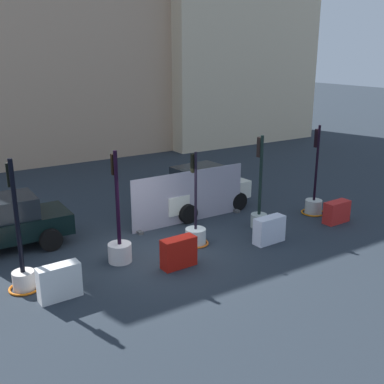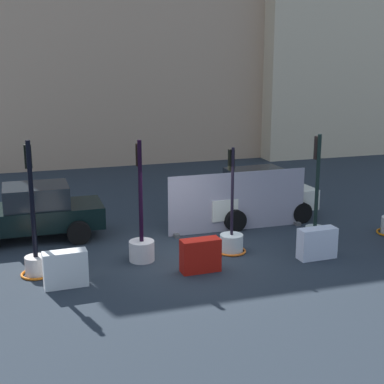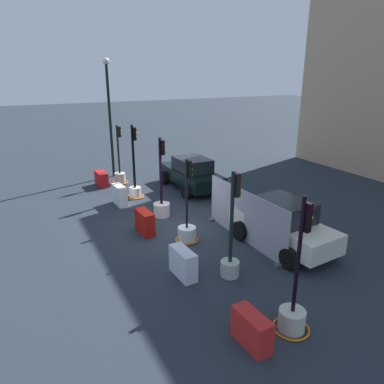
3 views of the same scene
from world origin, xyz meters
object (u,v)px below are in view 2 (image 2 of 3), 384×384
traffic_light_4 (315,218)px  construction_barrier_1 (65,269)px  car_white_van (257,195)px  traffic_light_2 (142,241)px  traffic_light_1 (35,250)px  construction_barrier_3 (317,243)px  traffic_light_3 (231,237)px  car_black_sedan (32,213)px  construction_barrier_2 (200,255)px

traffic_light_4 → construction_barrier_1: traffic_light_4 is taller
car_white_van → traffic_light_2: bearing=-150.0°
traffic_light_1 → car_white_van: traffic_light_1 is taller
construction_barrier_1 → construction_barrier_3: bearing=-0.8°
traffic_light_4 → construction_barrier_1: bearing=-171.0°
traffic_light_2 → traffic_light_3: size_ratio=1.10×
traffic_light_3 → car_black_sedan: 6.10m
traffic_light_1 → traffic_light_3: traffic_light_1 is taller
traffic_light_1 → traffic_light_4: 8.11m
construction_barrier_2 → car_white_van: car_white_van is taller
traffic_light_4 → construction_barrier_3: traffic_light_4 is taller
traffic_light_1 → traffic_light_2: traffic_light_1 is taller
traffic_light_1 → traffic_light_3: bearing=1.2°
car_black_sedan → car_white_van: size_ratio=1.07×
traffic_light_2 → traffic_light_3: (2.59, -0.10, -0.13)m
construction_barrier_1 → construction_barrier_3: 6.82m
traffic_light_4 → car_black_sedan: 8.53m
traffic_light_2 → construction_barrier_1: 2.46m
traffic_light_2 → car_black_sedan: bearing=134.6°
traffic_light_4 → traffic_light_1: bearing=-178.6°
traffic_light_1 → traffic_light_4: (8.10, 0.21, 0.07)m
traffic_light_4 → car_white_van: 2.73m
construction_barrier_2 → construction_barrier_3: 3.38m
traffic_light_4 → car_black_sedan: size_ratio=0.75×
traffic_light_3 → car_white_van: bearing=54.5°
traffic_light_4 → construction_barrier_2: size_ratio=3.11×
construction_barrier_3 → car_white_van: 3.92m
traffic_light_1 → construction_barrier_2: bearing=-14.0°
construction_barrier_3 → car_black_sedan: size_ratio=0.25×
traffic_light_3 → construction_barrier_1: bearing=-167.2°
traffic_light_4 → construction_barrier_1: size_ratio=3.03×
construction_barrier_1 → construction_barrier_3: construction_barrier_1 is taller
traffic_light_2 → car_white_van: (4.53, 2.62, 0.28)m
traffic_light_1 → car_black_sedan: traffic_light_1 is taller
construction_barrier_1 → car_black_sedan: size_ratio=0.25×
traffic_light_1 → construction_barrier_3: 7.56m
car_white_van → traffic_light_4: bearing=-73.8°
construction_barrier_3 → car_black_sedan: bearing=151.3°
car_black_sedan → construction_barrier_2: bearing=-44.9°
traffic_light_2 → construction_barrier_2: bearing=-43.7°
construction_barrier_1 → construction_barrier_2: bearing=-0.8°
car_black_sedan → car_white_van: bearing=-1.5°
construction_barrier_3 → traffic_light_1: bearing=171.9°
traffic_light_1 → traffic_light_2: bearing=4.3°
traffic_light_3 → car_white_van: 3.37m
construction_barrier_3 → traffic_light_2: bearing=164.7°
traffic_light_4 → traffic_light_2: bearing=179.9°
traffic_light_1 → car_white_van: bearing=21.1°
construction_barrier_3 → car_black_sedan: car_black_sedan is taller
construction_barrier_2 → car_black_sedan: 5.73m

